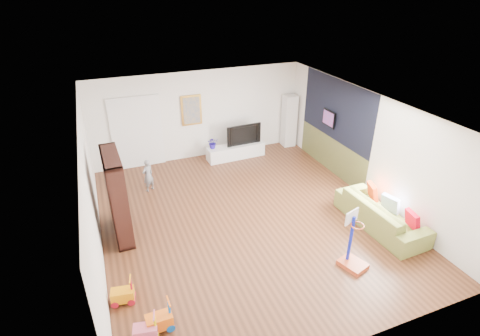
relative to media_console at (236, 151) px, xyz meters
name	(u,v)px	position (x,y,z in m)	size (l,w,h in m)	color
floor	(246,218)	(-0.97, -3.20, -0.21)	(6.50, 7.50, 0.00)	brown
ceiling	(247,109)	(-0.97, -3.20, 2.49)	(6.50, 7.50, 0.00)	white
wall_back	(199,115)	(-0.97, 0.55, 1.14)	(6.50, 0.00, 2.70)	silver
wall_front	(350,283)	(-0.97, -6.95, 1.14)	(6.50, 0.00, 2.70)	silver
wall_left	(91,196)	(-4.22, -3.20, 1.14)	(0.00, 7.50, 2.70)	white
wall_right	(367,146)	(2.28, -3.20, 1.14)	(0.00, 7.50, 2.70)	white
navy_accent	(336,110)	(2.27, -1.80, 1.64)	(0.01, 3.20, 1.70)	black
olive_wainscot	(331,154)	(2.27, -1.80, 0.29)	(0.01, 3.20, 1.00)	brown
doorway	(137,134)	(-2.87, 0.51, 0.84)	(1.45, 0.06, 2.10)	white
painting_back	(191,110)	(-1.22, 0.51, 1.34)	(0.62, 0.06, 0.92)	gold
artwork_right	(329,118)	(2.20, -1.60, 1.34)	(0.04, 0.56, 0.46)	#7F3F8C
media_console	(236,151)	(0.00, 0.00, 0.00)	(1.83, 0.46, 0.43)	silver
tall_cabinet	(289,121)	(2.00, 0.29, 0.65)	(0.40, 0.40, 1.72)	silver
bookshelf	(117,196)	(-3.74, -2.73, 0.75)	(0.35, 1.32, 1.93)	black
sofa	(381,214)	(1.75, -4.61, 0.12)	(2.26, 0.89, 0.66)	olive
basketball_hoop	(357,241)	(0.37, -5.50, 0.40)	(0.42, 0.51, 1.22)	#BB4421
ride_on_yellow	(122,291)	(-3.95, -4.78, 0.04)	(0.39, 0.24, 0.52)	orange
ride_on_orange	(159,317)	(-3.47, -5.59, 0.07)	(0.42, 0.26, 0.56)	orange
ride_on_pink	(145,328)	(-3.70, -5.69, 0.04)	(0.38, 0.23, 0.50)	#D95A77
child	(148,175)	(-2.88, -1.04, 0.24)	(0.33, 0.22, 0.90)	slate
tv	(243,134)	(0.26, 0.06, 0.54)	(1.12, 0.15, 0.65)	black
vase_plant	(213,143)	(-0.73, 0.04, 0.39)	(0.33, 0.28, 0.36)	#211092
pillow_left	(412,220)	(2.00, -5.25, 0.31)	(0.10, 0.39, 0.39)	red
pillow_center	(391,204)	(2.01, -4.58, 0.31)	(0.11, 0.41, 0.41)	white
pillow_right	(373,191)	(1.99, -3.99, 0.31)	(0.10, 0.40, 0.40)	#B82B0B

